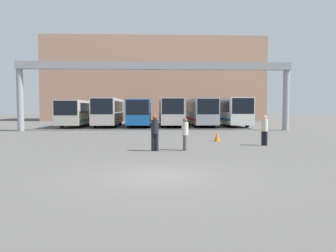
% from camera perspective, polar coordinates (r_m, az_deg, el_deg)
% --- Properties ---
extents(ground_plane, '(200.00, 200.00, 0.00)m').
position_cam_1_polar(ground_plane, '(10.50, -1.75, -8.72)').
color(ground_plane, '#514F4C').
extents(building_backdrop, '(36.88, 12.00, 13.87)m').
position_cam_1_polar(building_backdrop, '(59.32, -2.34, 7.80)').
color(building_backdrop, tan).
rests_on(building_backdrop, ground).
extents(overhead_gantry, '(25.66, 0.80, 6.45)m').
position_cam_1_polar(overhead_gantry, '(31.12, -2.23, 9.12)').
color(overhead_gantry, gray).
rests_on(overhead_gantry, ground).
extents(bus_slot_0, '(2.62, 12.47, 2.98)m').
position_cam_1_polar(bus_slot_0, '(40.68, -15.17, 2.45)').
color(bus_slot_0, beige).
rests_on(bus_slot_0, ground).
extents(bus_slot_1, '(2.49, 10.20, 3.22)m').
position_cam_1_polar(bus_slot_1, '(38.92, -10.32, 2.68)').
color(bus_slot_1, beige).
rests_on(bus_slot_1, ground).
extents(bus_slot_2, '(2.54, 10.26, 3.06)m').
position_cam_1_polar(bus_slot_2, '(38.62, -4.96, 2.58)').
color(bus_slot_2, '#1959A5').
rests_on(bus_slot_2, ground).
extents(bus_slot_3, '(2.50, 12.35, 3.23)m').
position_cam_1_polar(bus_slot_3, '(39.68, 0.36, 2.75)').
color(bus_slot_3, beige).
rests_on(bus_slot_3, ground).
extents(bus_slot_4, '(2.49, 10.79, 3.20)m').
position_cam_1_polar(bus_slot_4, '(39.24, 5.72, 2.70)').
color(bus_slot_4, '#999EA5').
rests_on(bus_slot_4, ground).
extents(bus_slot_5, '(2.55, 10.57, 3.28)m').
position_cam_1_polar(bus_slot_5, '(39.81, 10.93, 2.73)').
color(bus_slot_5, silver).
rests_on(bus_slot_5, ground).
extents(pedestrian_near_right, '(0.38, 0.38, 1.80)m').
position_cam_1_polar(pedestrian_near_right, '(16.37, -2.30, -1.05)').
color(pedestrian_near_right, black).
rests_on(pedestrian_near_right, ground).
extents(pedestrian_near_left, '(0.36, 0.36, 1.73)m').
position_cam_1_polar(pedestrian_near_left, '(19.59, 16.46, -0.60)').
color(pedestrian_near_left, black).
rests_on(pedestrian_near_left, ground).
extents(pedestrian_mid_right, '(0.34, 0.34, 1.65)m').
position_cam_1_polar(pedestrian_mid_right, '(16.62, 2.96, -1.27)').
color(pedestrian_mid_right, brown).
rests_on(pedestrian_mid_right, ground).
extents(traffic_cone, '(0.38, 0.38, 0.61)m').
position_cam_1_polar(traffic_cone, '(21.46, 8.56, -1.82)').
color(traffic_cone, orange).
rests_on(traffic_cone, ground).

